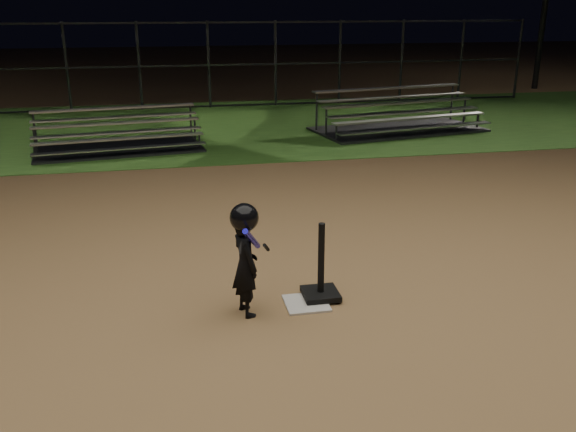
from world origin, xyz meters
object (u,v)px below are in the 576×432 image
(home_plate, at_px, (306,303))
(bleacher_right, at_px, (399,123))
(batting_tee, at_px, (321,283))
(child_batter, at_px, (245,257))
(bleacher_left, at_px, (119,142))

(home_plate, distance_m, bleacher_right, 9.55)
(batting_tee, bearing_deg, child_batter, -168.14)
(batting_tee, relative_size, bleacher_left, 0.23)
(home_plate, xyz_separation_m, bleacher_right, (4.27, 8.54, 0.19))
(batting_tee, distance_m, bleacher_left, 8.04)
(home_plate, distance_m, batting_tee, 0.27)
(home_plate, bearing_deg, child_batter, -174.14)
(child_batter, distance_m, bleacher_right, 9.92)
(home_plate, bearing_deg, bleacher_left, 107.00)
(child_batter, bearing_deg, home_plate, -99.59)
(bleacher_left, distance_m, bleacher_right, 6.69)
(bleacher_left, bearing_deg, child_batter, -85.26)
(home_plate, height_order, bleacher_right, bleacher_right)
(batting_tee, distance_m, bleacher_right, 9.37)
(bleacher_right, bearing_deg, home_plate, -126.86)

